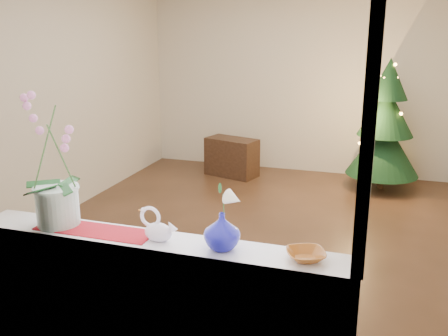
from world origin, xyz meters
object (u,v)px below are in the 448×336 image
Objects in this scene: orchid_pot at (53,161)px; xmas_tree at (385,125)px; amber_dish at (306,256)px; side_table at (232,157)px; paperweight at (226,244)px; swan at (158,225)px; blue_vase at (222,228)px.

orchid_pot is 4.69m from xmas_tree.
side_table is at bearing 111.73° from amber_dish.
paperweight is 0.43× the size of amber_dish.
orchid_pot is at bearing 179.61° from amber_dish.
amber_dish is (1.45, -0.01, -0.37)m from orchid_pot.
swan reaches higher than side_table.
xmas_tree is 2.12m from side_table.
orchid_pot is 0.46× the size of xmas_tree.
xmas_tree reaches higher than paperweight.
orchid_pot reaches higher than swan.
xmas_tree is (0.75, 4.34, -0.11)m from paperweight.
swan is 0.39m from paperweight.
paperweight is at bearing -1.58° from orchid_pot.
amber_dish is 0.10× the size of xmas_tree.
amber_dish is 0.23× the size of side_table.
paperweight is at bearing -56.91° from side_table.
amber_dish is (0.44, 0.01, -0.09)m from blue_vase.
blue_vase is at bearing -5.99° from swan.
xmas_tree reaches higher than swan.
xmas_tree is (0.77, 4.32, -0.19)m from blue_vase.
blue_vase is (0.36, 0.01, 0.02)m from swan.
blue_vase is at bearing -57.15° from side_table.
blue_vase is at bearing 154.76° from paperweight.
blue_vase is 0.08m from paperweight.
xmas_tree is (1.13, 4.33, -0.17)m from swan.
swan is 4.48m from xmas_tree.
orchid_pot reaches higher than blue_vase.
side_table is (-1.71, 4.28, -0.67)m from amber_dish.
blue_vase is 4.54m from side_table.
swan is at bearing -61.69° from side_table.
paperweight is at bearing -99.79° from xmas_tree.
orchid_pot reaches higher than side_table.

